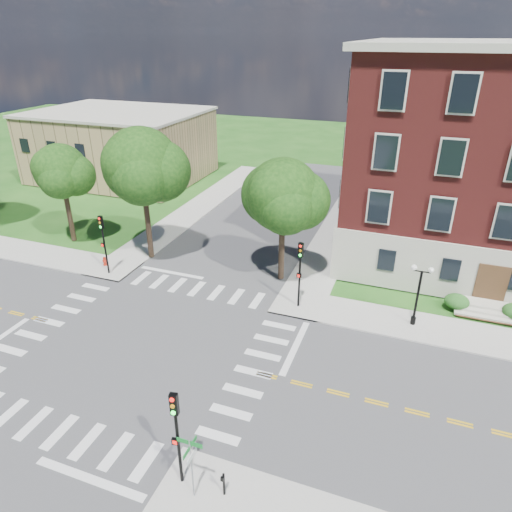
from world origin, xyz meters
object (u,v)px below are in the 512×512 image
(traffic_signal_ne, at_px, (300,267))
(street_sign_pole, at_px, (191,458))
(twin_lamp_west, at_px, (418,292))
(traffic_signal_nw, at_px, (103,237))
(traffic_signal_se, at_px, (176,428))
(push_button_post, at_px, (224,483))
(fire_hydrant, at_px, (105,261))

(traffic_signal_ne, height_order, street_sign_pole, traffic_signal_ne)
(traffic_signal_ne, relative_size, street_sign_pole, 1.55)
(twin_lamp_west, bearing_deg, traffic_signal_nw, -177.50)
(traffic_signal_se, bearing_deg, twin_lamp_west, 61.08)
(traffic_signal_se, xyz_separation_m, street_sign_pole, (0.80, -0.43, -0.88))
(traffic_signal_se, relative_size, traffic_signal_nw, 1.00)
(traffic_signal_ne, xyz_separation_m, push_button_post, (0.97, -14.92, -2.39))
(fire_hydrant, bearing_deg, push_button_post, -41.65)
(twin_lamp_west, bearing_deg, traffic_signal_se, -118.92)
(traffic_signal_ne, bearing_deg, twin_lamp_west, 3.84)
(traffic_signal_se, relative_size, push_button_post, 4.00)
(twin_lamp_west, height_order, street_sign_pole, twin_lamp_west)
(twin_lamp_west, xyz_separation_m, push_button_post, (-6.60, -15.42, -1.73))
(traffic_signal_se, bearing_deg, fire_hydrant, 134.92)
(traffic_signal_nw, xyz_separation_m, push_button_post, (16.27, -14.42, -2.39))
(traffic_signal_ne, xyz_separation_m, fire_hydrant, (-16.39, 0.53, -2.72))
(traffic_signal_se, xyz_separation_m, push_button_post, (1.94, 0.03, -2.39))
(traffic_signal_se, distance_m, traffic_signal_nw, 20.35)
(traffic_signal_se, distance_m, fire_hydrant, 22.01)
(street_sign_pole, bearing_deg, push_button_post, 21.67)
(traffic_signal_ne, height_order, traffic_signal_nw, same)
(street_sign_pole, xyz_separation_m, fire_hydrant, (-16.23, 15.89, -1.84))
(traffic_signal_se, relative_size, fire_hydrant, 6.40)
(traffic_signal_ne, bearing_deg, fire_hydrant, 178.16)
(traffic_signal_se, bearing_deg, traffic_signal_ne, 86.32)
(traffic_signal_nw, distance_m, fire_hydrant, 3.10)
(traffic_signal_se, height_order, fire_hydrant, traffic_signal_se)
(traffic_signal_nw, xyz_separation_m, twin_lamp_west, (22.87, 1.00, -0.66))
(traffic_signal_se, height_order, twin_lamp_west, traffic_signal_se)
(traffic_signal_ne, bearing_deg, traffic_signal_nw, -178.16)
(traffic_signal_se, distance_m, street_sign_pole, 1.26)
(traffic_signal_ne, xyz_separation_m, traffic_signal_nw, (-15.29, -0.49, 0.00))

